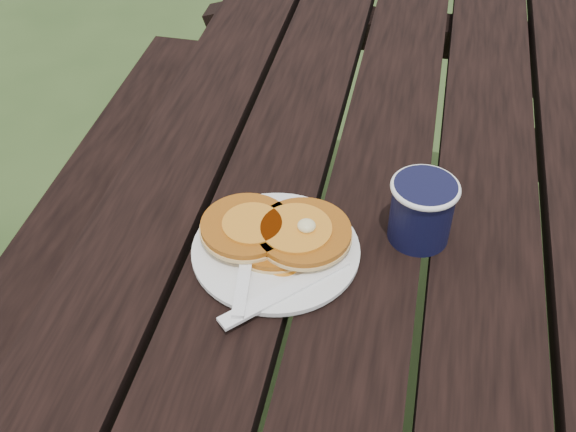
% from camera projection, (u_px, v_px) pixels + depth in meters
% --- Properties ---
extents(picnic_table, '(1.36, 1.80, 0.75)m').
position_uv_depth(picnic_table, '(357.00, 369.00, 1.25)').
color(picnic_table, black).
rests_on(picnic_table, ground).
extents(plate, '(0.22, 0.22, 0.01)m').
position_uv_depth(plate, '(276.00, 251.00, 0.92)').
color(plate, white).
rests_on(plate, picnic_table).
extents(pancake_stack, '(0.19, 0.12, 0.04)m').
position_uv_depth(pancake_stack, '(277.00, 232.00, 0.92)').
color(pancake_stack, '#AD5B13').
rests_on(pancake_stack, plate).
extents(knife, '(0.14, 0.14, 0.00)m').
position_uv_depth(knife, '(286.00, 291.00, 0.86)').
color(knife, white).
rests_on(knife, plate).
extents(fork, '(0.05, 0.16, 0.01)m').
position_uv_depth(fork, '(243.00, 281.00, 0.86)').
color(fork, white).
rests_on(fork, plate).
extents(coffee_cup, '(0.09, 0.09, 0.09)m').
position_uv_depth(coffee_cup, '(422.00, 207.00, 0.91)').
color(coffee_cup, black).
rests_on(coffee_cup, picnic_table).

